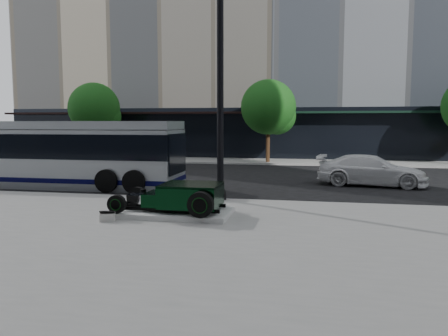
% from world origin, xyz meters
% --- Properties ---
extents(ground, '(120.00, 120.00, 0.00)m').
position_xyz_m(ground, '(0.00, 0.00, 0.00)').
color(ground, black).
rests_on(ground, ground).
extents(sidewalk_near, '(70.00, 17.00, 0.12)m').
position_xyz_m(sidewalk_near, '(0.00, -10.50, 0.06)').
color(sidewalk_near, gray).
rests_on(sidewalk_near, ground).
extents(sidewalk_far, '(70.00, 4.00, 0.12)m').
position_xyz_m(sidewalk_far, '(0.00, 14.00, 0.06)').
color(sidewalk_far, gray).
rests_on(sidewalk_far, ground).
extents(street_trees, '(29.80, 3.80, 5.70)m').
position_xyz_m(street_trees, '(1.15, 13.07, 3.77)').
color(street_trees, black).
rests_on(street_trees, sidewalk_far).
extents(display_plinth, '(3.40, 1.80, 0.15)m').
position_xyz_m(display_plinth, '(-0.11, -5.08, 0.20)').
color(display_plinth, silver).
rests_on(display_plinth, sidewalk_near).
extents(hot_rod, '(3.22, 2.00, 0.81)m').
position_xyz_m(hot_rod, '(0.22, -5.08, 0.70)').
color(hot_rod, black).
rests_on(hot_rod, display_plinth).
extents(info_plaque, '(0.47, 0.40, 0.31)m').
position_xyz_m(info_plaque, '(-1.69, -6.19, 0.24)').
color(info_plaque, silver).
rests_on(info_plaque, sidewalk_near).
extents(lamppost, '(0.43, 0.43, 7.79)m').
position_xyz_m(lamppost, '(0.73, -2.24, 3.72)').
color(lamppost, black).
rests_on(lamppost, sidewalk_near).
extents(transit_bus, '(12.12, 2.88, 2.92)m').
position_xyz_m(transit_bus, '(-7.68, 0.39, 1.49)').
color(transit_bus, '#ABB1B5').
rests_on(transit_bus, ground).
extents(white_sedan, '(5.04, 2.64, 1.39)m').
position_xyz_m(white_sedan, '(6.63, 3.28, 0.70)').
color(white_sedan, white).
rests_on(white_sedan, ground).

